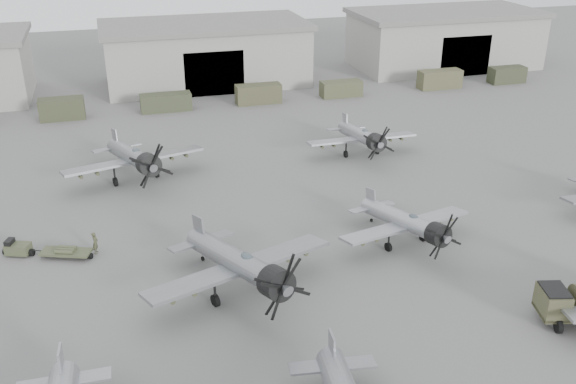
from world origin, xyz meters
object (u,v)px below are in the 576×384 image
Objects in this scene: aircraft_mid_2 at (408,223)px; ground_crew at (95,243)px; aircraft_far_0 at (135,158)px; tug_trailer at (36,250)px; aircraft_mid_1 at (242,265)px; aircraft_far_1 at (363,137)px.

ground_crew is at bearing 154.10° from aircraft_mid_2.
aircraft_mid_2 is 26.69m from aircraft_far_0.
tug_trailer is 3.72× the size of ground_crew.
aircraft_mid_1 is 28.22m from aircraft_far_1.
tug_trailer is (-8.23, -12.10, -1.96)m from aircraft_far_0.
aircraft_mid_2 is 19.24m from aircraft_far_1.
aircraft_far_0 is at bearing 77.08° from tug_trailer.
ground_crew is (-27.04, -13.28, -1.25)m from aircraft_far_1.
aircraft_far_0 is 23.14m from aircraft_far_1.
aircraft_mid_1 is 16.95m from tug_trailer.
aircraft_mid_2 reaches higher than tug_trailer.
aircraft_far_1 reaches higher than ground_crew.
ground_crew is (4.33, -0.79, 0.38)m from tug_trailer.
aircraft_far_1 reaches higher than aircraft_mid_2.
aircraft_far_1 is 30.15m from ground_crew.
ground_crew is at bearing -153.88° from aircraft_far_1.
aircraft_far_0 reaches higher than aircraft_far_1.
aircraft_mid_1 reaches higher than aircraft_far_1.
aircraft_far_1 is 6.64× the size of ground_crew.
aircraft_far_0 is at bearing 123.83° from aircraft_mid_2.
aircraft_far_1 is at bearing 32.42° from aircraft_mid_1.
tug_trailer is at bearing 154.58° from aircraft_mid_2.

